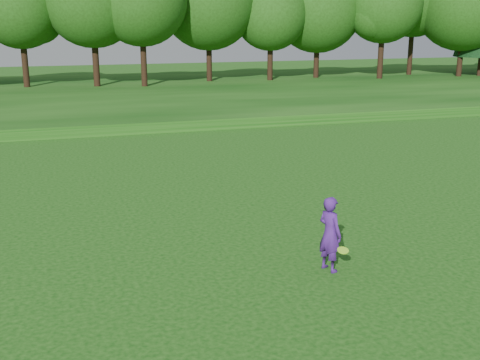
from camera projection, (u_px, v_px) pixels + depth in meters
name	position (u px, v px, depth m)	size (l,w,h in m)	color
ground	(182.00, 290.00, 13.42)	(140.00, 140.00, 0.00)	#0F410C
berm	(88.00, 96.00, 44.70)	(130.00, 30.00, 0.60)	#0F410C
walking_path	(104.00, 133.00, 31.86)	(130.00, 1.60, 0.04)	gray
woman	(330.00, 234.00, 14.27)	(0.64, 1.03, 1.84)	#481B7D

